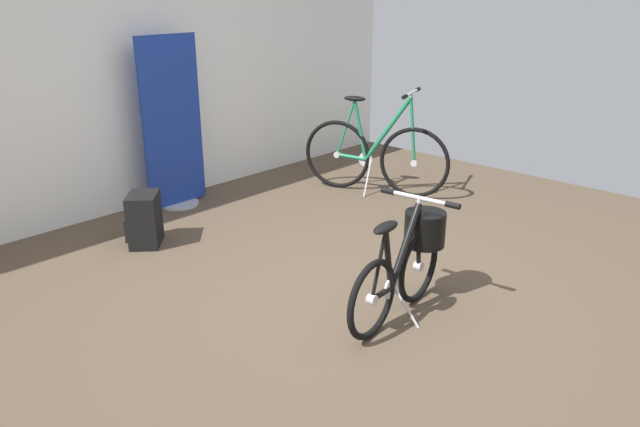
{
  "coord_description": "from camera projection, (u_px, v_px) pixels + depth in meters",
  "views": [
    {
      "loc": [
        -2.64,
        -2.32,
        1.92
      ],
      "look_at": [
        0.04,
        0.18,
        0.55
      ],
      "focal_mm": 34.34,
      "sensor_mm": 36.0,
      "label": 1
    }
  ],
  "objects": [
    {
      "name": "display_bike_left",
      "position": [
        375.0,
        155.0,
        5.92
      ],
      "size": [
        0.63,
        1.4,
        1.02
      ],
      "color": "black",
      "rests_on": "ground_plane"
    },
    {
      "name": "backpack_on_floor",
      "position": [
        144.0,
        220.0,
        4.77
      ],
      "size": [
        0.37,
        0.37,
        0.42
      ],
      "color": "black",
      "rests_on": "ground_plane"
    },
    {
      "name": "folding_bike_foreground",
      "position": [
        408.0,
        256.0,
        3.74
      ],
      "size": [
        1.03,
        0.53,
        0.74
      ],
      "color": "black",
      "rests_on": "ground_plane"
    },
    {
      "name": "ground_plane",
      "position": [
        336.0,
        301.0,
        3.96
      ],
      "size": [
        7.04,
        7.04,
        0.0
      ],
      "primitive_type": "plane",
      "color": "brown"
    },
    {
      "name": "floor_banner_stand",
      "position": [
        173.0,
        133.0,
        5.47
      ],
      "size": [
        0.6,
        0.36,
        1.53
      ],
      "color": "#B7B7BC",
      "rests_on": "ground_plane"
    },
    {
      "name": "back_wall",
      "position": [
        107.0,
        53.0,
        5.13
      ],
      "size": [
        7.04,
        0.1,
        2.77
      ],
      "primitive_type": "cube",
      "color": "white",
      "rests_on": "ground_plane"
    }
  ]
}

